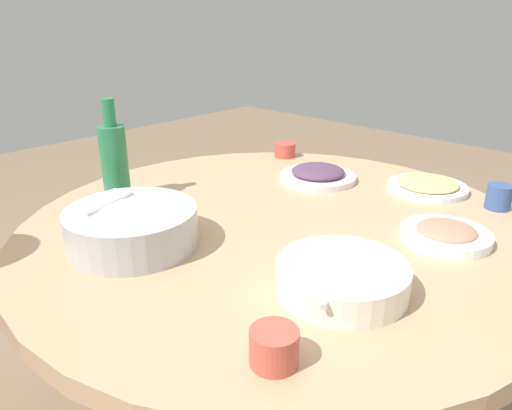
{
  "coord_description": "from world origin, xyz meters",
  "views": [
    {
      "loc": [
        -0.74,
        0.87,
        1.26
      ],
      "look_at": [
        -0.03,
        0.12,
        0.85
      ],
      "focal_mm": 34.13,
      "sensor_mm": 36.0,
      "label": 1
    }
  ],
  "objects_px": {
    "tea_cup_far": "(274,347)",
    "round_dining_table": "(279,254)",
    "rice_bowl": "(132,226)",
    "dish_shrimp": "(446,234)",
    "dish_eggplant": "(318,174)",
    "green_bottle": "(114,160)",
    "tea_cup_side": "(285,150)",
    "tea_cup_near": "(499,197)",
    "dish_noodles": "(427,185)",
    "soup_bowl": "(342,278)"
  },
  "relations": [
    {
      "from": "dish_eggplant",
      "to": "green_bottle",
      "type": "bearing_deg",
      "value": 59.24
    },
    {
      "from": "rice_bowl",
      "to": "tea_cup_near",
      "type": "xyz_separation_m",
      "value": [
        -0.54,
        -0.81,
        -0.01
      ]
    },
    {
      "from": "tea_cup_side",
      "to": "rice_bowl",
      "type": "bearing_deg",
      "value": 105.02
    },
    {
      "from": "rice_bowl",
      "to": "tea_cup_near",
      "type": "distance_m",
      "value": 0.97
    },
    {
      "from": "rice_bowl",
      "to": "dish_shrimp",
      "type": "bearing_deg",
      "value": -134.92
    },
    {
      "from": "dish_shrimp",
      "to": "dish_eggplant",
      "type": "distance_m",
      "value": 0.51
    },
    {
      "from": "rice_bowl",
      "to": "dish_noodles",
      "type": "height_order",
      "value": "rice_bowl"
    },
    {
      "from": "soup_bowl",
      "to": "green_bottle",
      "type": "height_order",
      "value": "green_bottle"
    },
    {
      "from": "dish_noodles",
      "to": "tea_cup_far",
      "type": "height_order",
      "value": "tea_cup_far"
    },
    {
      "from": "green_bottle",
      "to": "tea_cup_side",
      "type": "xyz_separation_m",
      "value": [
        -0.07,
        -0.66,
        -0.09
      ]
    },
    {
      "from": "dish_noodles",
      "to": "tea_cup_near",
      "type": "height_order",
      "value": "tea_cup_near"
    },
    {
      "from": "round_dining_table",
      "to": "rice_bowl",
      "type": "relative_size",
      "value": 4.39
    },
    {
      "from": "rice_bowl",
      "to": "tea_cup_side",
      "type": "relative_size",
      "value": 3.87
    },
    {
      "from": "dish_noodles",
      "to": "tea_cup_near",
      "type": "bearing_deg",
      "value": 178.16
    },
    {
      "from": "dish_shrimp",
      "to": "dish_noodles",
      "type": "distance_m",
      "value": 0.35
    },
    {
      "from": "dish_eggplant",
      "to": "tea_cup_far",
      "type": "bearing_deg",
      "value": 122.14
    },
    {
      "from": "dish_shrimp",
      "to": "tea_cup_far",
      "type": "height_order",
      "value": "tea_cup_far"
    },
    {
      "from": "rice_bowl",
      "to": "tea_cup_near",
      "type": "height_order",
      "value": "rice_bowl"
    },
    {
      "from": "green_bottle",
      "to": "tea_cup_near",
      "type": "xyz_separation_m",
      "value": [
        -0.82,
        -0.68,
        -0.08
      ]
    },
    {
      "from": "green_bottle",
      "to": "tea_cup_near",
      "type": "height_order",
      "value": "green_bottle"
    },
    {
      "from": "round_dining_table",
      "to": "rice_bowl",
      "type": "height_order",
      "value": "rice_bowl"
    },
    {
      "from": "tea_cup_far",
      "to": "round_dining_table",
      "type": "bearing_deg",
      "value": -50.2
    },
    {
      "from": "dish_shrimp",
      "to": "tea_cup_near",
      "type": "height_order",
      "value": "tea_cup_near"
    },
    {
      "from": "dish_eggplant",
      "to": "tea_cup_near",
      "type": "bearing_deg",
      "value": -163.97
    },
    {
      "from": "round_dining_table",
      "to": "soup_bowl",
      "type": "xyz_separation_m",
      "value": [
        -0.3,
        0.17,
        0.12
      ]
    },
    {
      "from": "tea_cup_near",
      "to": "tea_cup_far",
      "type": "relative_size",
      "value": 0.88
    },
    {
      "from": "dish_noodles",
      "to": "dish_eggplant",
      "type": "bearing_deg",
      "value": 26.9
    },
    {
      "from": "dish_eggplant",
      "to": "tea_cup_side",
      "type": "bearing_deg",
      "value": -27.97
    },
    {
      "from": "tea_cup_far",
      "to": "green_bottle",
      "type": "bearing_deg",
      "value": -15.49
    },
    {
      "from": "dish_shrimp",
      "to": "green_bottle",
      "type": "distance_m",
      "value": 0.89
    },
    {
      "from": "green_bottle",
      "to": "tea_cup_near",
      "type": "distance_m",
      "value": 1.06
    },
    {
      "from": "rice_bowl",
      "to": "tea_cup_side",
      "type": "bearing_deg",
      "value": -74.98
    },
    {
      "from": "round_dining_table",
      "to": "soup_bowl",
      "type": "height_order",
      "value": "soup_bowl"
    },
    {
      "from": "tea_cup_near",
      "to": "green_bottle",
      "type": "bearing_deg",
      "value": 39.52
    },
    {
      "from": "round_dining_table",
      "to": "tea_cup_side",
      "type": "bearing_deg",
      "value": -51.28
    },
    {
      "from": "dish_eggplant",
      "to": "tea_cup_far",
      "type": "height_order",
      "value": "tea_cup_far"
    },
    {
      "from": "rice_bowl",
      "to": "green_bottle",
      "type": "bearing_deg",
      "value": -25.92
    },
    {
      "from": "dish_noodles",
      "to": "dish_eggplant",
      "type": "xyz_separation_m",
      "value": [
        0.3,
        0.15,
        0.0
      ]
    },
    {
      "from": "soup_bowl",
      "to": "tea_cup_near",
      "type": "relative_size",
      "value": 3.94
    },
    {
      "from": "round_dining_table",
      "to": "tea_cup_far",
      "type": "height_order",
      "value": "tea_cup_far"
    },
    {
      "from": "dish_eggplant",
      "to": "green_bottle",
      "type": "xyz_separation_m",
      "value": [
        0.32,
        0.53,
        0.1
      ]
    },
    {
      "from": "dish_eggplant",
      "to": "tea_cup_side",
      "type": "distance_m",
      "value": 0.28
    },
    {
      "from": "rice_bowl",
      "to": "green_bottle",
      "type": "relative_size",
      "value": 1.04
    },
    {
      "from": "tea_cup_near",
      "to": "dish_noodles",
      "type": "bearing_deg",
      "value": -1.84
    },
    {
      "from": "soup_bowl",
      "to": "tea_cup_near",
      "type": "distance_m",
      "value": 0.65
    },
    {
      "from": "dish_noodles",
      "to": "tea_cup_side",
      "type": "xyz_separation_m",
      "value": [
        0.55,
        0.02,
        0.01
      ]
    },
    {
      "from": "dish_noodles",
      "to": "dish_eggplant",
      "type": "distance_m",
      "value": 0.33
    },
    {
      "from": "dish_shrimp",
      "to": "tea_cup_near",
      "type": "distance_m",
      "value": 0.29
    },
    {
      "from": "rice_bowl",
      "to": "soup_bowl",
      "type": "relative_size",
      "value": 1.12
    },
    {
      "from": "rice_bowl",
      "to": "dish_noodles",
      "type": "bearing_deg",
      "value": -112.06
    }
  ]
}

